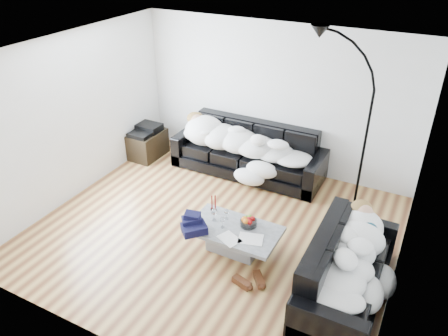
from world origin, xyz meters
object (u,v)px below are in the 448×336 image
at_px(wine_glass_a, 226,214).
at_px(wine_glass_c, 222,222).
at_px(candle_right, 215,203).
at_px(floor_lamp, 365,141).
at_px(sleeper_right, 351,252).
at_px(coffee_table, 234,239).
at_px(av_cabinet, 148,144).
at_px(sleeper_back, 247,141).
at_px(candle_left, 212,203).
at_px(stereo, 146,129).
at_px(wine_glass_b, 214,215).
at_px(shoes, 250,281).
at_px(fruit_bowl, 249,221).
at_px(sofa_right, 348,267).
at_px(sofa_back, 248,150).

height_order(wine_glass_a, wine_glass_c, wine_glass_c).
bearing_deg(candle_right, floor_lamp, 41.20).
relative_size(sleeper_right, coffee_table, 1.37).
bearing_deg(sleeper_right, av_cabinet, 66.87).
distance_m(sleeper_back, candle_left, 1.77).
bearing_deg(stereo, wine_glass_b, -34.89).
relative_size(wine_glass_b, candle_right, 0.71).
bearing_deg(wine_glass_b, av_cabinet, 144.57).
height_order(shoes, av_cabinet, av_cabinet).
distance_m(wine_glass_c, av_cabinet, 3.11).
distance_m(fruit_bowl, wine_glass_b, 0.49).
bearing_deg(candle_right, sofa_right, -9.66).
relative_size(wine_glass_a, shoes, 0.37).
distance_m(sofa_right, wine_glass_c, 1.71).
height_order(coffee_table, shoes, coffee_table).
bearing_deg(floor_lamp, wine_glass_a, -122.37).
relative_size(wine_glass_b, candle_left, 0.78).
height_order(wine_glass_c, stereo, stereo).
height_order(sleeper_right, stereo, sleeper_right).
height_order(sofa_right, candle_right, sofa_right).
height_order(sofa_back, wine_glass_a, sofa_back).
bearing_deg(av_cabinet, sofa_right, -22.11).
bearing_deg(wine_glass_c, sleeper_back, 105.95).
relative_size(candle_right, stereo, 0.60).
height_order(sleeper_back, sleeper_right, sleeper_back).
xyz_separation_m(sofa_back, sleeper_right, (2.29, -2.13, 0.19)).
xyz_separation_m(wine_glass_c, shoes, (0.62, -0.45, -0.39)).
bearing_deg(candle_right, wine_glass_c, -47.36).
xyz_separation_m(sofa_right, wine_glass_b, (-1.89, 0.13, 0.05)).
bearing_deg(sofa_back, floor_lamp, -9.50).
bearing_deg(sofa_right, candle_left, 80.49).
distance_m(wine_glass_b, av_cabinet, 2.92).
distance_m(wine_glass_b, candle_left, 0.26).
distance_m(sleeper_back, floor_lamp, 2.09).
height_order(fruit_bowl, wine_glass_c, wine_glass_c).
xyz_separation_m(wine_glass_a, av_cabinet, (-2.51, 1.57, -0.19)).
bearing_deg(coffee_table, wine_glass_b, 173.91).
distance_m(sofa_right, sleeper_right, 0.23).
bearing_deg(wine_glass_a, stereo, 147.89).
relative_size(sleeper_back, sleeper_right, 1.34).
bearing_deg(sofa_back, coffee_table, -70.21).
distance_m(wine_glass_a, stereo, 2.96).
distance_m(fruit_bowl, av_cabinet, 3.26).
height_order(shoes, floor_lamp, floor_lamp).
distance_m(sleeper_back, shoes, 2.83).
relative_size(sofa_back, sofa_right, 1.36).
relative_size(fruit_bowl, wine_glass_a, 1.44).
relative_size(sleeper_back, floor_lamp, 0.94).
bearing_deg(candle_right, wine_glass_b, -66.22).
relative_size(candle_left, floor_lamp, 0.10).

